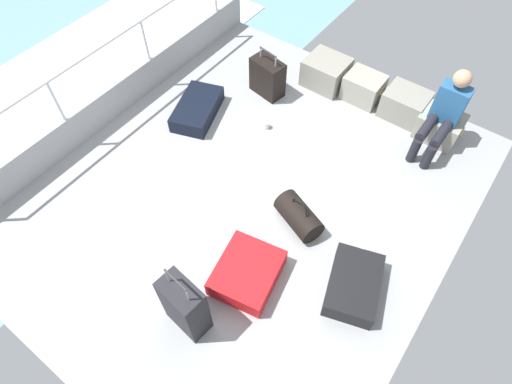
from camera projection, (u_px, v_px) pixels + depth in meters
The scene contains 16 objects.
ground_plane at pixel (250, 194), 4.97m from camera, with size 4.40×5.20×0.06m, color #939699.
gunwale_port at pixel (115, 101), 5.51m from camera, with size 0.06×5.20×0.45m, color #939699.
railing_port at pixel (102, 65), 5.06m from camera, with size 0.04×4.20×1.02m.
sea_wake at pixel (59, 90), 6.46m from camera, with size 12.00×12.00×0.01m.
cargo_crate_0 at pixel (326, 72), 5.89m from camera, with size 0.58×0.50×0.39m.
cargo_crate_1 at pixel (364, 87), 5.73m from camera, with size 0.52×0.40×0.36m.
cargo_crate_2 at pixel (405, 104), 5.53m from camera, with size 0.57×0.44×0.37m.
cargo_crate_3 at pixel (439, 126), 5.32m from camera, with size 0.54×0.41×0.35m.
passenger_seated at pixel (444, 113), 4.94m from camera, with size 0.34×0.66×1.05m.
suitcase_0 at pixel (197, 109), 5.60m from camera, with size 0.70×0.91×0.20m.
suitcase_1 at pixel (267, 77), 5.73m from camera, with size 0.49×0.32×0.66m.
suitcase_2 at pixel (185, 306), 3.79m from camera, with size 0.43×0.28×0.92m.
suitcase_3 at pixel (247, 273), 4.24m from camera, with size 0.69×0.77×0.22m.
suitcase_4 at pixel (354, 285), 4.17m from camera, with size 0.67×0.82×0.23m.
duffel_bag at pixel (299, 216), 4.59m from camera, with size 0.61×0.46×0.42m.
paper_cup at pixel (266, 125), 5.50m from camera, with size 0.08×0.08×0.10m, color white.
Camera 1 is at (1.75, -2.27, 4.03)m, focal length 30.18 mm.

